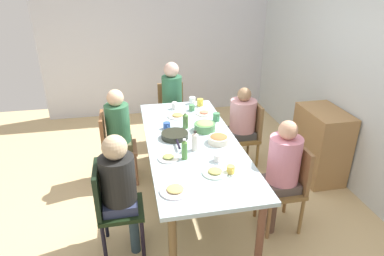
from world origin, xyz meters
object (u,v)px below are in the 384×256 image
at_px(plate_1, 204,113).
at_px(plate_4, 168,158).
at_px(chair_0, 112,204).
at_px(chair_4, 247,132).
at_px(plate_3, 175,190).
at_px(cup_6, 217,158).
at_px(person_4, 242,121).
at_px(cup_5, 200,102).
at_px(side_cabinet, 320,144).
at_px(person_0, 120,183).
at_px(person_1, 172,97).
at_px(bowl_1, 205,126).
at_px(serving_pan, 175,135).
at_px(plate_0, 215,172).
at_px(cup_0, 167,126).
at_px(cup_4, 175,106).
at_px(person_2, 282,166).
at_px(chair_1, 172,110).
at_px(cup_7, 192,101).
at_px(cup_1, 216,117).
at_px(cup_2, 192,108).
at_px(bottle_0, 185,121).
at_px(chair_3, 113,144).
at_px(cup_3, 231,170).
at_px(dining_table, 192,147).
at_px(plate_2, 178,116).
at_px(bottle_1, 195,141).
at_px(bottle_2, 185,150).
at_px(bowl_0, 219,139).
at_px(chair_2, 288,182).

relative_size(plate_1, plate_4, 1.02).
xyz_separation_m(chair_0, chair_4, (-1.18, 1.71, 0.00)).
height_order(plate_3, cup_6, cup_6).
bearing_deg(plate_1, person_4, 76.45).
height_order(plate_4, cup_5, cup_5).
bearing_deg(side_cabinet, person_0, -72.15).
distance_m(person_1, bowl_1, 1.26).
height_order(person_0, serving_pan, person_0).
xyz_separation_m(person_4, plate_0, (1.26, -0.69, 0.10)).
relative_size(chair_0, cup_0, 7.63).
bearing_deg(cup_4, person_0, -25.15).
relative_size(person_2, plate_1, 5.78).
relative_size(chair_1, cup_7, 7.54).
xyz_separation_m(cup_1, cup_5, (-0.53, -0.08, -0.00)).
distance_m(cup_2, bottle_0, 0.55).
relative_size(chair_3, cup_0, 7.63).
xyz_separation_m(cup_3, bottle_0, (-1.02, -0.22, 0.06)).
xyz_separation_m(plate_4, cup_6, (0.13, 0.45, 0.02)).
bearing_deg(plate_3, cup_7, 164.58).
bearing_deg(dining_table, chair_1, 180.00).
bearing_deg(serving_pan, person_1, 172.92).
bearing_deg(cup_3, cup_5, 176.70).
height_order(person_2, cup_4, person_2).
distance_m(cup_1, cup_5, 0.54).
bearing_deg(person_2, person_4, -179.99).
height_order(plate_2, cup_3, cup_3).
height_order(dining_table, plate_4, plate_4).
bearing_deg(chair_3, cup_5, 109.08).
distance_m(chair_4, bottle_0, 0.97).
xyz_separation_m(plate_4, cup_1, (-0.79, 0.69, 0.04)).
bearing_deg(bottle_1, bowl_1, 154.70).
distance_m(person_0, cup_2, 1.72).
xyz_separation_m(cup_1, bottle_2, (0.82, -0.54, 0.05)).
bearing_deg(plate_3, person_2, 104.52).
bearing_deg(chair_0, cup_2, 144.50).
bearing_deg(person_1, cup_0, -11.35).
bearing_deg(person_0, cup_5, 145.75).
distance_m(plate_1, bottle_1, 0.96).
bearing_deg(dining_table, plate_0, 6.41).
relative_size(dining_table, bowl_0, 10.47).
bearing_deg(plate_0, bottle_2, -144.72).
relative_size(chair_1, plate_1, 4.40).
height_order(person_4, bowl_1, person_4).
bearing_deg(chair_2, plate_3, -76.56).
height_order(chair_1, cup_0, chair_1).
distance_m(dining_table, plate_0, 0.68).
bearing_deg(bottle_1, cup_5, 164.97).
xyz_separation_m(chair_3, person_4, (-0.00, 1.62, 0.17)).
xyz_separation_m(plate_2, cup_0, (0.32, -0.18, 0.02)).
relative_size(chair_4, person_4, 0.80).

